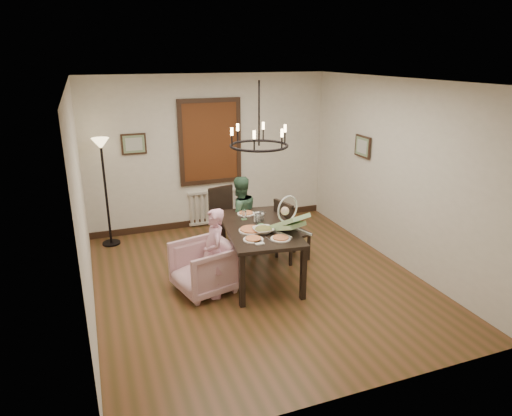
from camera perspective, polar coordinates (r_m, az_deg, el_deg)
room_shell at (r=6.50m, az=-0.87°, el=3.38°), size 4.51×5.00×2.81m
dining_table at (r=6.53m, az=0.35°, el=-3.00°), size 1.14×1.78×0.79m
chair_far at (r=7.61m, az=-3.58°, el=-1.32°), size 0.55×0.55×1.03m
chair_right at (r=7.19m, az=4.65°, el=-2.70°), size 0.53×0.53×1.00m
armchair at (r=6.32m, az=-6.51°, el=-7.39°), size 0.93×0.92×0.70m
elderly_woman at (r=6.13m, az=-5.14°, el=-6.57°), size 0.28×0.40×1.02m
seated_man at (r=7.37m, az=-2.05°, el=-1.79°), size 0.57×0.47×1.08m
baby_bouncer at (r=6.24m, az=4.14°, el=-1.53°), size 0.56×0.65×0.36m
salad_bowl at (r=6.26m, az=0.91°, el=-2.74°), size 0.34×0.34×0.08m
pizza_platter at (r=6.32m, az=-0.65°, el=-2.75°), size 0.34×0.34×0.04m
drinking_glass at (r=6.60m, az=0.23°, el=-1.30°), size 0.07×0.07×0.15m
window_blinds at (r=8.41m, az=-5.75°, el=8.22°), size 1.00×0.03×1.40m
radiator at (r=8.74m, az=-5.52°, el=0.16°), size 0.92×0.12×0.62m
picture_back at (r=8.18m, az=-15.03°, el=7.74°), size 0.42×0.03×0.36m
picture_right at (r=7.89m, az=13.18°, el=7.50°), size 0.03×0.42×0.36m
floor_lamp at (r=8.00m, az=-18.23°, el=1.66°), size 0.30×0.30×1.80m
chandelier at (r=6.18m, az=0.37°, el=7.81°), size 0.80×0.80×0.04m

